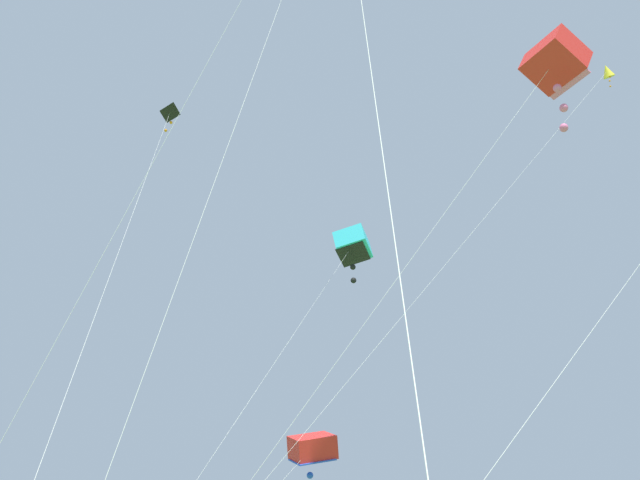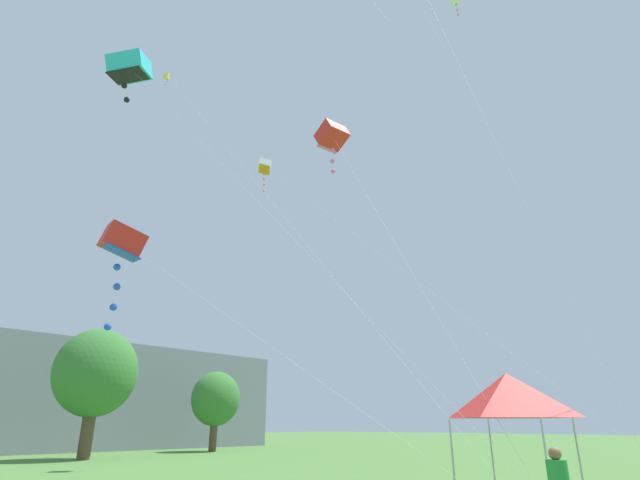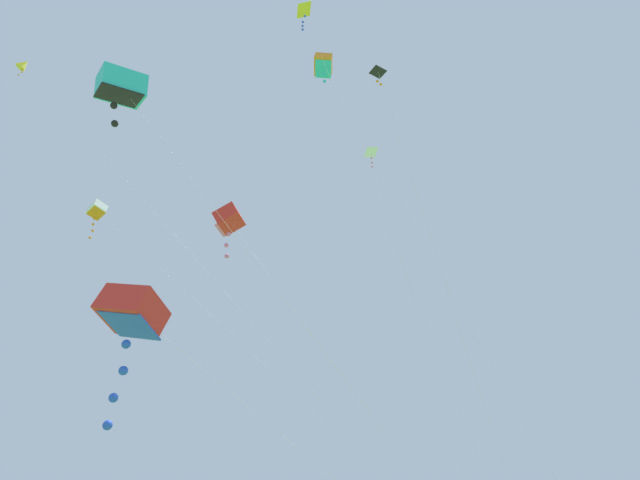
{
  "view_description": "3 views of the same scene",
  "coord_description": "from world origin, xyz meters",
  "px_view_note": "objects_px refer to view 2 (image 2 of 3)",
  "views": [
    {
      "loc": [
        7.47,
        -1.31,
        3.97
      ],
      "look_at": [
        -2.08,
        5.65,
        9.4
      ],
      "focal_mm": 40.0,
      "sensor_mm": 36.0,
      "label": 1
    },
    {
      "loc": [
        -18.1,
        -1.75,
        2.2
      ],
      "look_at": [
        -4.02,
        10.95,
        9.21
      ],
      "focal_mm": 28.0,
      "sensor_mm": 36.0,
      "label": 2
    },
    {
      "loc": [
        -22.74,
        7.38,
        3.23
      ],
      "look_at": [
        -5.91,
        7.94,
        12.33
      ],
      "focal_mm": 28.0,
      "sensor_mm": 36.0,
      "label": 3
    }
  ],
  "objects_px": {
    "festival_tent": "(508,395)",
    "kite_white_delta_1": "(461,6)",
    "kite_red_box_7": "(332,136)",
    "kite_red_box_6": "(122,243)",
    "kite_yellow_diamond_2": "(168,76)",
    "kite_cyan_box_4": "(130,68)",
    "kite_white_box_8": "(265,167)"
  },
  "relations": [
    {
      "from": "kite_white_delta_1",
      "to": "kite_cyan_box_4",
      "type": "relative_size",
      "value": 1.33
    },
    {
      "from": "festival_tent",
      "to": "kite_cyan_box_4",
      "type": "xyz_separation_m",
      "value": [
        -7.12,
        10.15,
        11.97
      ]
    },
    {
      "from": "kite_red_box_6",
      "to": "kite_red_box_7",
      "type": "bearing_deg",
      "value": 2.46
    },
    {
      "from": "kite_red_box_6",
      "to": "kite_white_box_8",
      "type": "bearing_deg",
      "value": 34.13
    },
    {
      "from": "festival_tent",
      "to": "kite_red_box_7",
      "type": "distance_m",
      "value": 16.23
    },
    {
      "from": "kite_white_delta_1",
      "to": "kite_yellow_diamond_2",
      "type": "xyz_separation_m",
      "value": [
        -4.27,
        17.73,
        3.14
      ]
    },
    {
      "from": "kite_white_delta_1",
      "to": "kite_yellow_diamond_2",
      "type": "distance_m",
      "value": 18.51
    },
    {
      "from": "kite_red_box_7",
      "to": "kite_cyan_box_4",
      "type": "bearing_deg",
      "value": 172.8
    },
    {
      "from": "kite_yellow_diamond_2",
      "to": "kite_cyan_box_4",
      "type": "distance_m",
      "value": 13.6
    },
    {
      "from": "kite_cyan_box_4",
      "to": "kite_white_box_8",
      "type": "bearing_deg",
      "value": 28.88
    },
    {
      "from": "kite_white_delta_1",
      "to": "kite_yellow_diamond_2",
      "type": "bearing_deg",
      "value": 103.53
    },
    {
      "from": "kite_cyan_box_4",
      "to": "kite_red_box_6",
      "type": "xyz_separation_m",
      "value": [
        -0.11,
        -1.75,
        -7.54
      ]
    },
    {
      "from": "kite_yellow_diamond_2",
      "to": "kite_red_box_7",
      "type": "distance_m",
      "value": 12.96
    },
    {
      "from": "kite_red_box_7",
      "to": "kite_white_box_8",
      "type": "relative_size",
      "value": 0.78
    },
    {
      "from": "kite_red_box_7",
      "to": "kite_white_box_8",
      "type": "distance_m",
      "value": 9.5
    },
    {
      "from": "kite_red_box_6",
      "to": "festival_tent",
      "type": "bearing_deg",
      "value": -49.28
    },
    {
      "from": "kite_red_box_6",
      "to": "kite_red_box_7",
      "type": "relative_size",
      "value": 0.64
    },
    {
      "from": "kite_cyan_box_4",
      "to": "kite_red_box_6",
      "type": "height_order",
      "value": "kite_cyan_box_4"
    },
    {
      "from": "festival_tent",
      "to": "kite_red_box_6",
      "type": "xyz_separation_m",
      "value": [
        -7.23,
        8.4,
        4.43
      ]
    },
    {
      "from": "festival_tent",
      "to": "kite_cyan_box_4",
      "type": "distance_m",
      "value": 17.24
    },
    {
      "from": "kite_white_delta_1",
      "to": "kite_cyan_box_4",
      "type": "xyz_separation_m",
      "value": [
        -10.54,
        8.81,
        -4.99
      ]
    },
    {
      "from": "kite_red_box_6",
      "to": "kite_white_box_8",
      "type": "height_order",
      "value": "kite_white_box_8"
    },
    {
      "from": "kite_red_box_6",
      "to": "kite_red_box_7",
      "type": "height_order",
      "value": "kite_red_box_7"
    },
    {
      "from": "kite_white_delta_1",
      "to": "kite_cyan_box_4",
      "type": "height_order",
      "value": "kite_white_delta_1"
    },
    {
      "from": "kite_white_box_8",
      "to": "kite_red_box_6",
      "type": "bearing_deg",
      "value": -145.87
    },
    {
      "from": "festival_tent",
      "to": "kite_white_delta_1",
      "type": "bearing_deg",
      "value": 21.38
    },
    {
      "from": "kite_red_box_7",
      "to": "kite_red_box_6",
      "type": "bearing_deg",
      "value": -177.54
    },
    {
      "from": "festival_tent",
      "to": "kite_white_box_8",
      "type": "relative_size",
      "value": 0.16
    },
    {
      "from": "kite_white_delta_1",
      "to": "kite_red_box_7",
      "type": "distance_m",
      "value": 8.39
    },
    {
      "from": "festival_tent",
      "to": "kite_yellow_diamond_2",
      "type": "relative_size",
      "value": 0.15
    },
    {
      "from": "kite_cyan_box_4",
      "to": "kite_white_delta_1",
      "type": "bearing_deg",
      "value": -39.91
    },
    {
      "from": "festival_tent",
      "to": "kite_red_box_7",
      "type": "xyz_separation_m",
      "value": [
        3.18,
        8.85,
        13.23
      ]
    }
  ]
}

